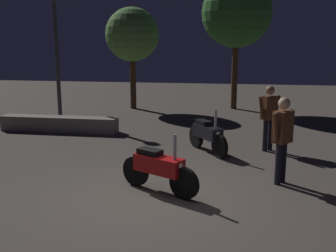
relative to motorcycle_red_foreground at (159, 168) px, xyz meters
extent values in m
plane|color=#4C443D|center=(-0.05, -0.34, -0.44)|extent=(40.00, 40.00, 0.00)
cylinder|color=black|center=(-0.48, 0.25, -0.16)|extent=(0.54, 0.35, 0.56)
cylinder|color=black|center=(0.49, -0.26, -0.16)|extent=(0.54, 0.35, 0.56)
cube|color=#B71414|center=(0.00, 0.00, 0.07)|extent=(0.98, 0.71, 0.30)
cube|color=black|center=(-0.17, 0.09, 0.27)|extent=(0.50, 0.42, 0.10)
cylinder|color=gray|center=(0.31, -0.17, 0.45)|extent=(0.08, 0.08, 0.45)
sphere|color=#F2EABF|center=(0.40, -0.21, 0.12)|extent=(0.12, 0.12, 0.12)
cylinder|color=black|center=(0.36, 3.22, -0.16)|extent=(0.40, 0.52, 0.56)
cylinder|color=black|center=(0.99, 2.32, -0.16)|extent=(0.40, 0.52, 0.56)
cube|color=black|center=(0.68, 2.77, 0.07)|extent=(0.79, 0.95, 0.30)
cube|color=black|center=(0.56, 2.94, 0.27)|extent=(0.45, 0.50, 0.10)
cylinder|color=gray|center=(0.88, 2.48, 0.45)|extent=(0.08, 0.08, 0.45)
sphere|color=#F2EABF|center=(0.93, 2.40, 0.12)|extent=(0.12, 0.12, 0.12)
cylinder|color=black|center=(2.07, 3.14, -0.05)|extent=(0.12, 0.12, 0.78)
cylinder|color=black|center=(2.20, 3.24, -0.05)|extent=(0.12, 0.12, 0.78)
cube|color=#59331E|center=(2.13, 3.19, 0.64)|extent=(0.43, 0.41, 0.58)
sphere|color=#9E7251|center=(2.13, 3.19, 1.06)|extent=(0.22, 0.22, 0.22)
cylinder|color=#59331E|center=(1.94, 3.05, 0.66)|extent=(0.20, 0.18, 0.53)
cylinder|color=#59331E|center=(2.33, 3.33, 0.66)|extent=(0.20, 0.18, 0.53)
cylinder|color=black|center=(2.14, 0.75, -0.04)|extent=(0.12, 0.12, 0.80)
cylinder|color=black|center=(2.24, 0.88, -0.04)|extent=(0.12, 0.12, 0.80)
cube|color=#59331E|center=(2.19, 0.81, 0.66)|extent=(0.41, 0.43, 0.60)
sphere|color=tan|center=(2.19, 0.81, 1.10)|extent=(0.22, 0.22, 0.22)
cylinder|color=#59331E|center=(2.04, 0.63, 0.69)|extent=(0.18, 0.20, 0.54)
cylinder|color=#59331E|center=(2.34, 1.00, 0.69)|extent=(0.18, 0.20, 0.54)
cylinder|color=#38383D|center=(-4.89, 6.67, 1.60)|extent=(0.14, 0.14, 4.08)
cylinder|color=#4C331E|center=(-2.76, 8.99, 0.67)|extent=(0.24, 0.24, 2.21)
sphere|color=#568C42|center=(-2.76, 8.99, 2.51)|extent=(2.12, 2.12, 2.12)
cylinder|color=#4C331E|center=(1.28, 9.57, 0.98)|extent=(0.24, 0.24, 2.83)
sphere|color=#336B2D|center=(1.28, 9.57, 3.34)|extent=(2.73, 2.73, 2.73)
cube|color=gray|center=(-3.90, 4.42, -0.21)|extent=(3.58, 0.50, 0.45)
camera|label=1|loc=(1.27, -6.60, 2.17)|focal=42.42mm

